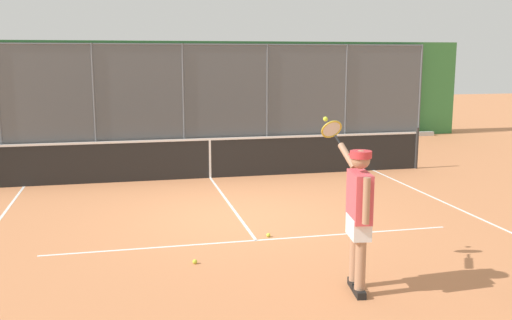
% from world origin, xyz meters
% --- Properties ---
extents(ground_plane, '(60.00, 60.00, 0.00)m').
position_xyz_m(ground_plane, '(0.00, 0.00, 0.00)').
color(ground_plane, '#C67A4C').
extents(court_line_markings, '(8.46, 8.98, 0.01)m').
position_xyz_m(court_line_markings, '(0.00, 1.75, 0.00)').
color(court_line_markings, white).
rests_on(court_line_markings, ground).
extents(fence_backdrop, '(20.21, 1.37, 3.37)m').
position_xyz_m(fence_backdrop, '(0.00, -10.02, 1.67)').
color(fence_backdrop, '#565B60').
rests_on(fence_backdrop, ground).
extents(tennis_net, '(10.87, 0.09, 1.07)m').
position_xyz_m(tennis_net, '(0.00, -3.54, 0.49)').
color(tennis_net, '#2D2D2D').
rests_on(tennis_net, ground).
extents(tennis_player, '(0.35, 1.47, 2.07)m').
position_xyz_m(tennis_player, '(-0.76, 3.62, 1.06)').
color(tennis_player, black).
rests_on(tennis_player, ground).
extents(tennis_ball_near_baseline, '(0.07, 0.07, 0.07)m').
position_xyz_m(tennis_ball_near_baseline, '(-0.23, 1.26, 0.03)').
color(tennis_ball_near_baseline, '#C1D138').
rests_on(tennis_ball_near_baseline, ground).
extents(tennis_ball_mid_court, '(0.07, 0.07, 0.07)m').
position_xyz_m(tennis_ball_mid_court, '(1.07, 2.22, 0.03)').
color(tennis_ball_mid_court, '#C1D138').
rests_on(tennis_ball_mid_court, ground).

